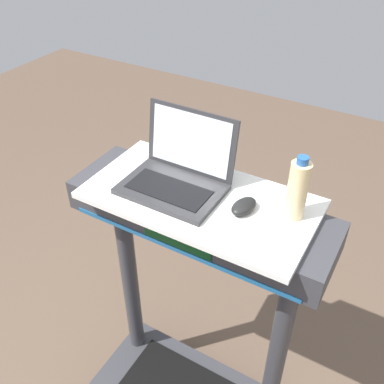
{
  "coord_description": "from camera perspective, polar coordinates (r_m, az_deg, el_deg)",
  "views": [
    {
      "loc": [
        0.53,
        -0.27,
        2.04
      ],
      "look_at": [
        0.0,
        0.65,
        1.23
      ],
      "focal_mm": 40.88,
      "sensor_mm": 36.0,
      "label": 1
    }
  ],
  "objects": [
    {
      "name": "laptop",
      "position": [
        1.42,
        -1.86,
        2.48
      ],
      "size": [
        0.33,
        0.26,
        0.23
      ],
      "rotation": [
        0.0,
        0.0,
        -0.05
      ],
      "color": "#2D2D30",
      "rests_on": "desk_board"
    },
    {
      "name": "computer_mouse",
      "position": [
        1.34,
        6.79,
        -1.85
      ],
      "size": [
        0.08,
        0.11,
        0.03
      ],
      "primitive_type": "ellipsoid",
      "rotation": [
        0.0,
        0.0,
        -0.2
      ],
      "color": "black",
      "rests_on": "desk_board"
    },
    {
      "name": "desk_board",
      "position": [
        1.41,
        1.02,
        -0.89
      ],
      "size": [
        0.74,
        0.39,
        0.02
      ],
      "primitive_type": "cube",
      "color": "white",
      "rests_on": "treadmill_base"
    },
    {
      "name": "water_bottle",
      "position": [
        1.3,
        13.6,
        0.29
      ],
      "size": [
        0.06,
        0.06,
        0.21
      ],
      "color": "beige",
      "rests_on": "desk_board"
    }
  ]
}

